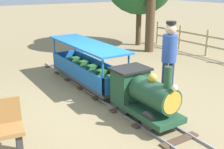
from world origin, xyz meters
The scene contains 5 objects.
ground_plane centered at (0.00, 0.00, 0.00)m, with size 60.00×60.00×0.00m, color #8C7A56.
track centered at (0.00, -0.25, 0.02)m, with size 0.71×6.40×0.04m.
locomotive centered at (0.00, 0.96, 0.49)m, with size 0.67×1.45×1.07m.
passenger_car centered at (0.00, -1.15, 0.42)m, with size 0.77×2.70×0.97m.
conductor_person centered at (-1.02, 0.51, 0.96)m, with size 0.30×0.30×1.62m.
Camera 1 is at (2.90, 4.48, 2.29)m, focal length 44.38 mm.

